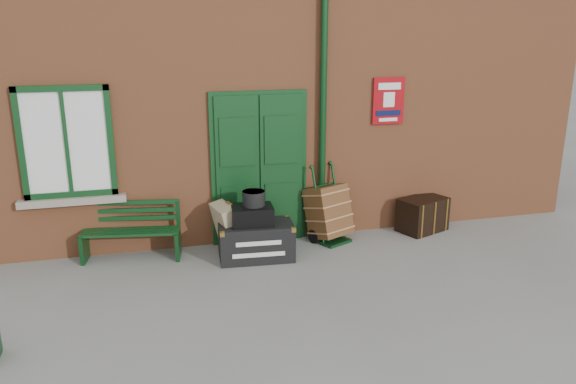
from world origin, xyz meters
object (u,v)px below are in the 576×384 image
object	(u,v)px
bench	(131,229)
porter_trolley	(328,212)
houdini_trunk	(256,241)
dark_trunk	(422,214)

from	to	relation	value
bench	porter_trolley	bearing A→B (deg)	7.67
bench	porter_trolley	size ratio (longest dim) A/B	1.21
houdini_trunk	porter_trolley	bearing A→B (deg)	23.42
bench	dark_trunk	world-z (taller)	bench
porter_trolley	dark_trunk	bearing A→B (deg)	-23.73
porter_trolley	dark_trunk	size ratio (longest dim) A/B	1.55
dark_trunk	bench	bearing A→B (deg)	157.91
bench	dark_trunk	bearing A→B (deg)	8.51
bench	porter_trolley	world-z (taller)	porter_trolley
houdini_trunk	dark_trunk	world-z (taller)	dark_trunk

